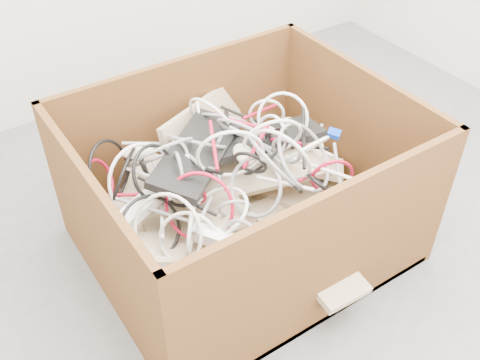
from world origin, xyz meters
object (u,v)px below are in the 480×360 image
power_strip_left (159,191)px  power_strip_right (233,244)px  vga_plug (334,134)px  cardboard_box (240,215)px

power_strip_left → power_strip_right: (0.09, -0.30, -0.03)m
power_strip_right → vga_plug: (0.59, 0.24, 0.02)m
cardboard_box → power_strip_right: bearing=-127.0°
power_strip_right → cardboard_box: bearing=102.8°
cardboard_box → vga_plug: (0.39, -0.02, 0.22)m
vga_plug → power_strip_right: bearing=-105.5°
power_strip_left → vga_plug: power_strip_left is taller
cardboard_box → power_strip_left: bearing=173.1°
cardboard_box → power_strip_left: (-0.28, 0.03, 0.23)m
cardboard_box → power_strip_right: 0.39m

